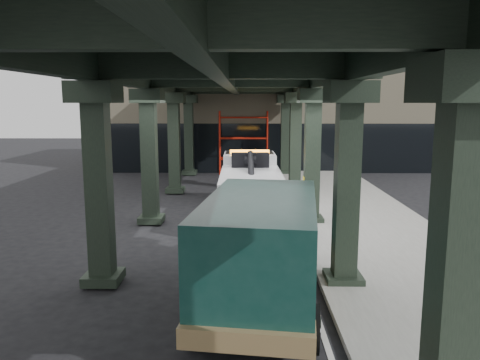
{
  "coord_description": "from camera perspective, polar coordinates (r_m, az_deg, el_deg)",
  "views": [
    {
      "loc": [
        0.18,
        -15.12,
        4.5
      ],
      "look_at": [
        -0.05,
        1.85,
        1.7
      ],
      "focal_mm": 35.0,
      "sensor_mm": 36.0,
      "label": 1
    }
  ],
  "objects": [
    {
      "name": "sidewalk",
      "position": [
        18.2,
        14.54,
        -5.01
      ],
      "size": [
        5.0,
        40.0,
        0.15
      ],
      "primitive_type": "cube",
      "color": "gray",
      "rests_on": "ground"
    },
    {
      "name": "scaffolding",
      "position": [
        29.86,
        0.43,
        4.78
      ],
      "size": [
        3.08,
        0.88,
        4.0
      ],
      "color": "red",
      "rests_on": "ground"
    },
    {
      "name": "building",
      "position": [
        35.17,
        3.78,
        8.54
      ],
      "size": [
        22.0,
        10.0,
        8.0
      ],
      "primitive_type": "cube",
      "color": "#C6B793",
      "rests_on": "ground"
    },
    {
      "name": "ground",
      "position": [
        15.77,
        0.1,
        -7.2
      ],
      "size": [
        90.0,
        90.0,
        0.0
      ],
      "primitive_type": "plane",
      "color": "black",
      "rests_on": "ground"
    },
    {
      "name": "tow_truck",
      "position": [
        18.76,
        1.26,
        -0.52
      ],
      "size": [
        2.51,
        8.04,
        2.62
      ],
      "rotation": [
        0.0,
        0.0,
        0.01
      ],
      "color": "black",
      "rests_on": "ground"
    },
    {
      "name": "towed_van",
      "position": [
        10.52,
        2.73,
        -8.04
      ],
      "size": [
        3.15,
        6.45,
        2.52
      ],
      "rotation": [
        0.0,
        0.0,
        -0.13
      ],
      "color": "#103A33",
      "rests_on": "ground"
    },
    {
      "name": "lane_stripe",
      "position": [
        17.76,
        5.69,
        -5.33
      ],
      "size": [
        0.12,
        38.0,
        0.01
      ],
      "primitive_type": "cube",
      "color": "silver",
      "rests_on": "ground"
    },
    {
      "name": "viaduct",
      "position": [
        17.15,
        -1.19,
        12.58
      ],
      "size": [
        7.4,
        32.0,
        6.4
      ],
      "color": "black",
      "rests_on": "ground"
    }
  ]
}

